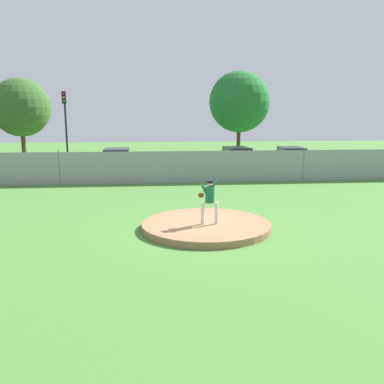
# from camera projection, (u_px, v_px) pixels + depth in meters

# --- Properties ---
(ground_plane) EXTENTS (80.00, 80.00, 0.00)m
(ground_plane) POSITION_uv_depth(u_px,v_px,m) (191.00, 196.00, 20.40)
(ground_plane) COLOR #4C8438
(asphalt_strip) EXTENTS (44.00, 7.00, 0.01)m
(asphalt_strip) POSITION_uv_depth(u_px,v_px,m) (180.00, 172.00, 28.71)
(asphalt_strip) COLOR #2B2B2D
(asphalt_strip) RESTS_ON ground_plane
(pitchers_mound) EXTENTS (4.57, 4.57, 0.24)m
(pitchers_mound) POSITION_uv_depth(u_px,v_px,m) (206.00, 226.00, 14.51)
(pitchers_mound) COLOR #99704C
(pitchers_mound) RESTS_ON ground_plane
(pitcher_youth) EXTENTS (0.79, 0.32, 1.65)m
(pitcher_youth) POSITION_uv_depth(u_px,v_px,m) (209.00, 197.00, 14.14)
(pitcher_youth) COLOR silver
(pitcher_youth) RESTS_ON pitchers_mound
(baseball) EXTENTS (0.07, 0.07, 0.07)m
(baseball) POSITION_uv_depth(u_px,v_px,m) (216.00, 219.00, 14.79)
(baseball) COLOR white
(baseball) RESTS_ON pitchers_mound
(chainlink_fence) EXTENTS (36.25, 0.07, 1.98)m
(chainlink_fence) POSITION_uv_depth(u_px,v_px,m) (185.00, 167.00, 24.13)
(chainlink_fence) COLOR gray
(chainlink_fence) RESTS_ON ground_plane
(parked_car_white) EXTENTS (2.06, 4.45, 1.68)m
(parked_car_white) POSITION_uv_depth(u_px,v_px,m) (237.00, 159.00, 29.34)
(parked_car_white) COLOR silver
(parked_car_white) RESTS_ON ground_plane
(parked_car_slate) EXTENTS (1.92, 4.14, 1.71)m
(parked_car_slate) POSITION_uv_depth(u_px,v_px,m) (117.00, 162.00, 27.86)
(parked_car_slate) COLOR slate
(parked_car_slate) RESTS_ON ground_plane
(parked_car_charcoal) EXTENTS (2.02, 4.23, 1.71)m
(parked_car_charcoal) POSITION_uv_depth(u_px,v_px,m) (291.00, 160.00, 29.08)
(parked_car_charcoal) COLOR #232328
(parked_car_charcoal) RESTS_ON ground_plane
(traffic_cone_orange) EXTENTS (0.40, 0.40, 0.55)m
(traffic_cone_orange) POSITION_uv_depth(u_px,v_px,m) (199.00, 169.00, 28.59)
(traffic_cone_orange) COLOR orange
(traffic_cone_orange) RESTS_ON asphalt_strip
(traffic_light_near) EXTENTS (0.28, 0.46, 5.68)m
(traffic_light_near) POSITION_uv_depth(u_px,v_px,m) (65.00, 117.00, 30.93)
(traffic_light_near) COLOR black
(traffic_light_near) RESTS_ON ground_plane
(tree_tall_centre) EXTENTS (5.02, 5.02, 7.07)m
(tree_tall_centre) POSITION_uv_depth(u_px,v_px,m) (21.00, 108.00, 35.29)
(tree_tall_centre) COLOR #4C331E
(tree_tall_centre) RESTS_ON ground_plane
(tree_leaning_west) EXTENTS (5.69, 5.69, 7.97)m
(tree_leaning_west) POSITION_uv_depth(u_px,v_px,m) (239.00, 102.00, 38.32)
(tree_leaning_west) COLOR #4C331E
(tree_leaning_west) RESTS_ON ground_plane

